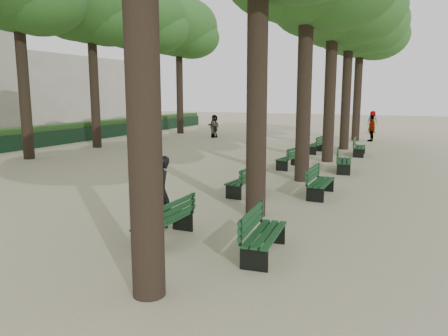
% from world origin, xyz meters
% --- Properties ---
extents(ground, '(120.00, 120.00, 0.00)m').
position_xyz_m(ground, '(0.00, 0.00, 0.00)').
color(ground, tan).
rests_on(ground, ground).
extents(tree_central_4, '(6.00, 6.00, 9.95)m').
position_xyz_m(tree_central_4, '(1.50, 18.00, 7.65)').
color(tree_central_4, '#33261C').
rests_on(tree_central_4, ground).
extents(tree_central_5, '(6.00, 6.00, 9.95)m').
position_xyz_m(tree_central_5, '(1.50, 23.00, 7.65)').
color(tree_central_5, '#33261C').
rests_on(tree_central_5, ground).
extents(tree_far_3, '(6.00, 6.00, 10.45)m').
position_xyz_m(tree_far_3, '(-12.00, 13.00, 8.14)').
color(tree_far_3, '#33261C').
rests_on(tree_far_3, ground).
extents(tree_far_4, '(6.00, 6.00, 10.45)m').
position_xyz_m(tree_far_4, '(-12.00, 18.00, 8.14)').
color(tree_far_4, '#33261C').
rests_on(tree_far_4, ground).
extents(tree_far_5, '(6.00, 6.00, 10.45)m').
position_xyz_m(tree_far_5, '(-12.00, 23.00, 8.14)').
color(tree_far_5, '#33261C').
rests_on(tree_far_5, ground).
extents(bench_left_0, '(0.59, 1.81, 0.92)m').
position_xyz_m(bench_left_0, '(0.37, 0.33, 0.27)').
color(bench_left_0, black).
rests_on(bench_left_0, ground).
extents(bench_left_1, '(0.73, 1.84, 0.92)m').
position_xyz_m(bench_left_1, '(0.37, 5.17, 0.27)').
color(bench_left_1, black).
rests_on(bench_left_1, ground).
extents(bench_left_2, '(0.81, 1.86, 0.92)m').
position_xyz_m(bench_left_2, '(0.37, 10.46, 0.27)').
color(bench_left_2, black).
rests_on(bench_left_2, ground).
extents(bench_left_3, '(0.67, 1.83, 0.92)m').
position_xyz_m(bench_left_3, '(0.37, 15.67, 0.27)').
color(bench_left_3, black).
rests_on(bench_left_3, ground).
extents(bench_right_0, '(0.72, 1.84, 0.92)m').
position_xyz_m(bench_right_0, '(2.63, 0.35, 0.27)').
color(bench_right_0, black).
rests_on(bench_right_0, ground).
extents(bench_right_1, '(0.58, 1.80, 0.92)m').
position_xyz_m(bench_right_1, '(2.63, 5.84, 0.27)').
color(bench_right_1, black).
rests_on(bench_right_1, ground).
extents(bench_right_2, '(0.80, 1.86, 0.92)m').
position_xyz_m(bench_right_2, '(2.63, 10.52, 0.27)').
color(bench_right_2, black).
rests_on(bench_right_2, ground).
extents(bench_right_3, '(0.68, 1.83, 0.92)m').
position_xyz_m(bench_right_3, '(2.63, 15.64, 0.27)').
color(bench_right_3, black).
rests_on(bench_right_3, ground).
extents(man_with_map, '(0.70, 0.77, 1.76)m').
position_xyz_m(man_with_map, '(-0.10, 0.96, 0.88)').
color(man_with_map, black).
rests_on(man_with_map, ground).
extents(pedestrian_d, '(0.93, 0.59, 1.78)m').
position_xyz_m(pedestrian_d, '(2.00, 29.33, 0.89)').
color(pedestrian_d, '#262628').
rests_on(pedestrian_d, ground).
extents(pedestrian_e, '(1.38, 1.15, 1.60)m').
position_xyz_m(pedestrian_e, '(-8.16, 21.21, 0.80)').
color(pedestrian_e, '#262628').
rests_on(pedestrian_e, ground).
extents(pedestrian_c, '(0.60, 1.06, 1.72)m').
position_xyz_m(pedestrian_c, '(2.53, 22.94, 0.86)').
color(pedestrian_c, '#262628').
rests_on(pedestrian_c, ground).
extents(pedestrian_a, '(0.52, 0.85, 1.63)m').
position_xyz_m(pedestrian_a, '(-8.12, 21.14, 0.81)').
color(pedestrian_a, '#262628').
rests_on(pedestrian_a, ground).
extents(fence, '(0.08, 42.00, 0.90)m').
position_xyz_m(fence, '(-15.00, 11.00, 0.45)').
color(fence, black).
rests_on(fence, ground).
extents(hedge, '(1.20, 42.00, 1.20)m').
position_xyz_m(hedge, '(-15.70, 11.00, 0.60)').
color(hedge, '#1D4116').
rests_on(hedge, ground).
extents(building_far, '(12.00, 16.00, 7.00)m').
position_xyz_m(building_far, '(-33.00, 30.00, 3.50)').
color(building_far, '#B7B2A3').
rests_on(building_far, ground).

